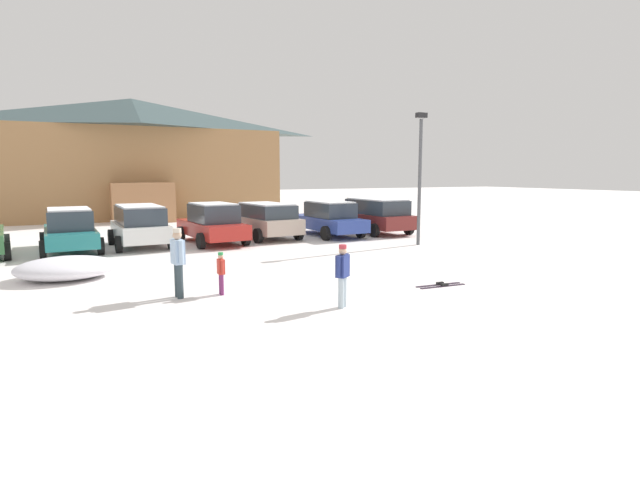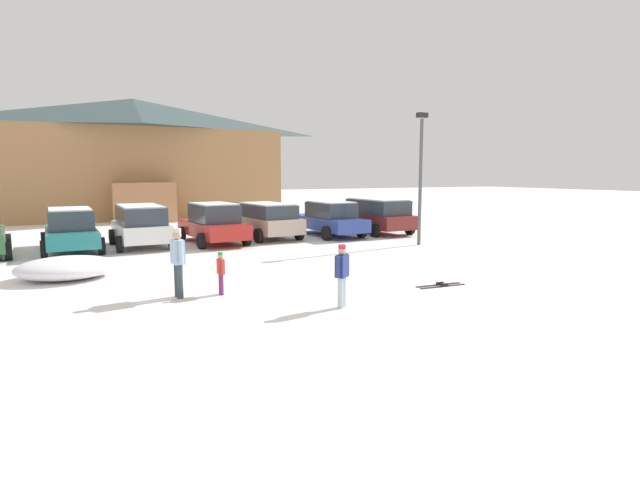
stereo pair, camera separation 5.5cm
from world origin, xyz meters
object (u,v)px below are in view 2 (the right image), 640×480
at_px(parked_maroon_van, 377,215).
at_px(lamp_post, 421,171).
at_px(parked_red_sedan, 213,223).
at_px(skier_child_in_red_jacket, 221,271).
at_px(skier_teen_in_navy_coat, 342,272).
at_px(parked_white_suv, 141,224).
at_px(parked_beige_suv, 267,219).
at_px(pair_of_skis, 441,285).
at_px(ski_lodge, 135,158).
at_px(plowed_snow_pile, 67,268).
at_px(parked_teal_hatchback, 71,230).
at_px(parked_blue_hatchback, 329,218).
at_px(skier_adult_in_blue_parka, 178,259).

distance_m(parked_maroon_van, lamp_post, 4.88).
bearing_deg(parked_red_sedan, skier_child_in_red_jacket, -102.99).
relative_size(skier_teen_in_navy_coat, lamp_post, 0.26).
xyz_separation_m(parked_white_suv, skier_teen_in_navy_coat, (2.87, -11.73, -0.11)).
distance_m(parked_red_sedan, parked_beige_suv, 2.65).
bearing_deg(skier_child_in_red_jacket, pair_of_skis, -16.63).
height_order(parked_red_sedan, skier_teen_in_navy_coat, parked_red_sedan).
distance_m(ski_lodge, plowed_snow_pile, 21.65).
bearing_deg(skier_child_in_red_jacket, parked_teal_hatchback, 109.70).
bearing_deg(parked_red_sedan, parked_beige_suv, 10.83).
bearing_deg(parked_beige_suv, parked_red_sedan, -169.17).
bearing_deg(parked_teal_hatchback, skier_teen_in_navy_coat, -65.10).
height_order(ski_lodge, parked_white_suv, ski_lodge).
distance_m(parked_teal_hatchback, pair_of_skis, 14.01).
xyz_separation_m(parked_blue_hatchback, lamp_post, (1.98, -4.34, 2.20)).
xyz_separation_m(pair_of_skis, plowed_snow_pile, (-8.87, 5.37, 0.29)).
height_order(parked_teal_hatchback, parked_beige_suv, parked_teal_hatchback).
height_order(ski_lodge, parked_beige_suv, ski_lodge).
bearing_deg(parked_white_suv, skier_teen_in_navy_coat, -76.27).
bearing_deg(parked_maroon_van, ski_lodge, 121.95).
bearing_deg(lamp_post, parked_blue_hatchback, 114.50).
relative_size(parked_red_sedan, parked_maroon_van, 1.03).
bearing_deg(parked_maroon_van, parked_white_suv, 179.26).
bearing_deg(lamp_post, skier_child_in_red_jacket, -153.24).
distance_m(parked_teal_hatchback, skier_adult_in_blue_parka, 9.41).
bearing_deg(lamp_post, skier_teen_in_navy_coat, -136.36).
height_order(parked_red_sedan, lamp_post, lamp_post).
height_order(parked_beige_suv, parked_maroon_van, parked_maroon_van).
bearing_deg(parked_red_sedan, parked_maroon_van, 0.99).
xyz_separation_m(parked_teal_hatchback, parked_white_suv, (2.53, 0.10, 0.07)).
bearing_deg(parked_white_suv, parked_red_sedan, -5.70).
relative_size(parked_white_suv, parked_blue_hatchback, 0.85).
bearing_deg(parked_beige_suv, ski_lodge, 104.71).
xyz_separation_m(parked_beige_suv, plowed_snow_pile, (-8.11, -5.84, -0.57)).
distance_m(skier_teen_in_navy_coat, skier_adult_in_blue_parka, 3.97).
bearing_deg(parked_white_suv, plowed_snow_pile, -115.02).
bearing_deg(pair_of_skis, parked_white_suv, 119.60).
xyz_separation_m(parked_maroon_van, plowed_snow_pile, (-13.78, -5.48, -0.61)).
bearing_deg(parked_blue_hatchback, skier_teen_in_navy_coat, -115.85).
distance_m(skier_child_in_red_jacket, plowed_snow_pile, 5.07).
bearing_deg(parked_blue_hatchback, ski_lodge, 114.26).
distance_m(parked_teal_hatchback, skier_teen_in_navy_coat, 12.82).
relative_size(pair_of_skis, plowed_snow_pile, 0.52).
bearing_deg(parked_maroon_van, skier_teen_in_navy_coat, -125.57).
bearing_deg(skier_teen_in_navy_coat, pair_of_skis, 12.22).
bearing_deg(pair_of_skis, ski_lodge, 100.19).
relative_size(parked_maroon_van, skier_teen_in_navy_coat, 3.21).
distance_m(skier_child_in_red_jacket, pair_of_skis, 5.73).
bearing_deg(parked_blue_hatchback, parked_teal_hatchback, 179.78).
xyz_separation_m(skier_adult_in_blue_parka, plowed_snow_pile, (-2.43, 3.59, -0.63)).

